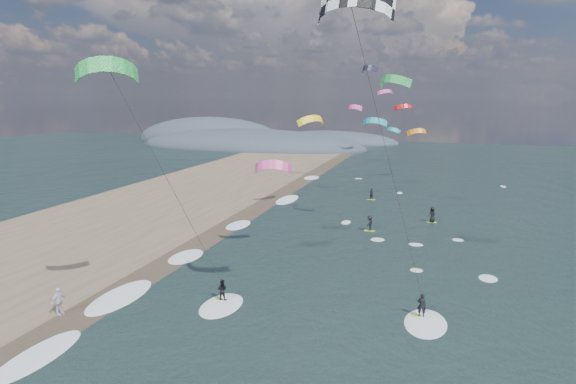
% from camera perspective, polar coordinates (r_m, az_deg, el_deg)
% --- Properties ---
extents(ground, '(260.00, 260.00, 0.00)m').
position_cam_1_polar(ground, '(26.51, -6.21, -20.27)').
color(ground, black).
rests_on(ground, ground).
extents(sand_strip, '(26.00, 240.00, 0.00)m').
position_cam_1_polar(sand_strip, '(47.32, -28.66, -7.11)').
color(sand_strip, brown).
rests_on(sand_strip, ground).
extents(wet_sand_strip, '(3.00, 240.00, 0.00)m').
position_cam_1_polar(wet_sand_strip, '(39.78, -16.42, -9.51)').
color(wet_sand_strip, '#382D23').
rests_on(wet_sand_strip, ground).
extents(coastal_hills, '(80.00, 41.00, 15.00)m').
position_cam_1_polar(coastal_hills, '(140.07, -5.22, 5.68)').
color(coastal_hills, '#3D4756').
rests_on(coastal_hills, ground).
extents(kitesurfer_near_a, '(7.55, 8.33, 19.29)m').
position_cam_1_polar(kitesurfer_near_a, '(25.14, 9.61, 12.55)').
color(kitesurfer_near_a, '#A2CC24').
rests_on(kitesurfer_near_a, ground).
extents(kitesurfer_near_b, '(6.83, 8.87, 16.39)m').
position_cam_1_polar(kitesurfer_near_b, '(29.10, -15.85, 3.94)').
color(kitesurfer_near_b, '#A2CC24').
rests_on(kitesurfer_near_b, ground).
extents(far_kitesurfers, '(9.21, 16.33, 1.73)m').
position_cam_1_polar(far_kitesurfers, '(54.94, 12.36, -2.61)').
color(far_kitesurfers, '#A2CC24').
rests_on(far_kitesurfers, ground).
extents(bg_kite_field, '(15.07, 73.17, 12.16)m').
position_cam_1_polar(bg_kite_field, '(75.88, 10.52, 9.56)').
color(bg_kite_field, orange).
rests_on(bg_kite_field, ground).
extents(shoreline_surf, '(2.40, 79.40, 0.11)m').
position_cam_1_polar(shoreline_surf, '(42.96, -11.52, -7.70)').
color(shoreline_surf, white).
rests_on(shoreline_surf, ground).
extents(beach_walker, '(0.55, 1.11, 1.83)m').
position_cam_1_polar(beach_walker, '(34.89, -25.56, -11.60)').
color(beach_walker, silver).
rests_on(beach_walker, ground).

